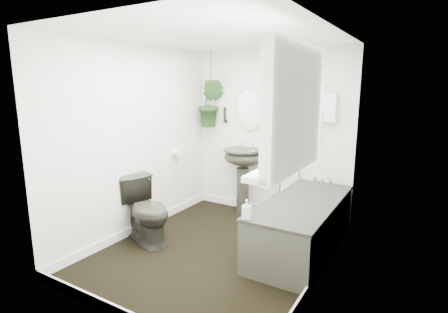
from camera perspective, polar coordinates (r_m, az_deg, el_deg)
The scene contains 22 objects.
floor at distance 4.06m, azimuth -1.12°, elevation -15.18°, with size 2.30×2.80×0.02m, color black.
ceiling at distance 3.67m, azimuth -1.27°, elevation 19.25°, with size 2.30×2.80×0.02m, color white.
wall_back at distance 4.93m, azimuth 7.54°, elevation 3.63°, with size 2.30×0.02×2.30m, color white.
wall_front at distance 2.64m, azimuth -17.69°, elevation -3.63°, with size 2.30×0.02×2.30m, color white.
wall_left at distance 4.41m, azimuth -14.09°, elevation 2.47°, with size 0.02×2.80×2.30m, color white.
wall_right at distance 3.24m, azimuth 16.47°, elevation -0.79°, with size 0.02×2.80×2.30m, color white.
skirting at distance 4.04m, azimuth -1.13°, elevation -14.42°, with size 2.30×2.80×0.10m, color white.
bathtub at distance 4.05m, azimuth 12.58°, elevation -10.91°, with size 0.72×1.72×0.58m, color black, non-canonical shape.
bath_screen at distance 4.36m, azimuth 11.07°, elevation 4.22°, with size 0.04×0.72×1.40m, color silver, non-canonical shape.
shower_box at distance 4.57m, azimuth 16.64°, elevation 7.68°, with size 0.20×0.10×0.35m, color white.
oval_mirror at distance 4.99m, azimuth 4.17°, elevation 7.82°, with size 0.46×0.03×0.62m, color beige.
wall_sconce at distance 5.18m, azimuth 0.12°, elevation 6.88°, with size 0.04×0.04×0.22m, color black.
toilet_roll_holder at distance 4.93m, azimuth -7.73°, elevation 0.67°, with size 0.11×0.11×0.11m, color white.
window_recess at distance 2.53m, azimuth 11.51°, elevation 7.58°, with size 0.08×1.00×0.90m, color white.
window_sill at distance 2.61m, azimuth 9.70°, elevation -1.56°, with size 0.18×1.00×0.04m, color white.
window_blinds at distance 2.55m, azimuth 10.55°, elevation 7.63°, with size 0.01×0.86×0.76m, color white.
toilet at distance 4.24m, azimuth -12.59°, elevation -8.51°, with size 0.43×0.75×0.77m, color black.
pedestal_sink at distance 5.00m, azimuth 3.08°, elevation -4.07°, with size 0.56×0.48×0.95m, color black, non-canonical shape.
sill_plant at distance 2.65m, azimuth 9.99°, elevation 1.75°, with size 0.22×0.19×0.24m, color black.
hanging_plant at distance 5.17m, azimuth -2.16°, elevation 8.61°, with size 0.37×0.30×0.68m, color black.
soap_bottle at distance 3.33m, azimuth 3.70°, elevation -8.57°, with size 0.08×0.09×0.18m, color #332B29.
hanging_pot at distance 5.16m, azimuth -2.19°, elevation 11.72°, with size 0.16×0.16×0.12m, color #453C2F.
Camera 1 is at (1.93, -3.08, 1.81)m, focal length 28.00 mm.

